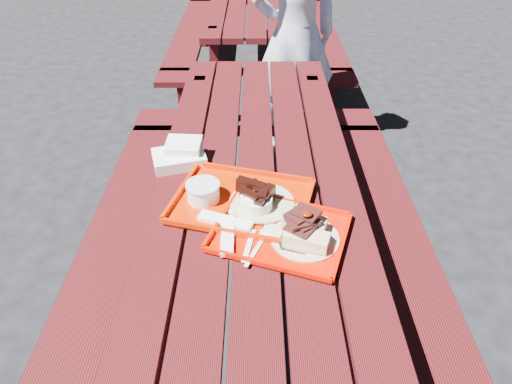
{
  "coord_description": "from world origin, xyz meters",
  "views": [
    {
      "loc": [
        0.0,
        -1.35,
        1.71
      ],
      "look_at": [
        0.0,
        -0.15,
        0.82
      ],
      "focal_mm": 32.0,
      "sensor_mm": 36.0,
      "label": 1
    }
  ],
  "objects_px": {
    "person": "(295,37)",
    "near_tray": "(282,224)",
    "picnic_table_far": "(256,15)",
    "far_tray": "(239,200)",
    "picnic_table_near": "(256,222)"
  },
  "relations": [
    {
      "from": "picnic_table_near",
      "to": "far_tray",
      "type": "height_order",
      "value": "far_tray"
    },
    {
      "from": "person",
      "to": "near_tray",
      "type": "bearing_deg",
      "value": 66.9
    },
    {
      "from": "near_tray",
      "to": "far_tray",
      "type": "relative_size",
      "value": 0.92
    },
    {
      "from": "picnic_table_near",
      "to": "far_tray",
      "type": "relative_size",
      "value": 4.59
    },
    {
      "from": "picnic_table_far",
      "to": "person",
      "type": "height_order",
      "value": "person"
    },
    {
      "from": "picnic_table_far",
      "to": "person",
      "type": "bearing_deg",
      "value": -79.58
    },
    {
      "from": "picnic_table_near",
      "to": "far_tray",
      "type": "bearing_deg",
      "value": -113.53
    },
    {
      "from": "far_tray",
      "to": "person",
      "type": "distance_m",
      "value": 1.65
    },
    {
      "from": "near_tray",
      "to": "picnic_table_near",
      "type": "bearing_deg",
      "value": 106.91
    },
    {
      "from": "picnic_table_far",
      "to": "near_tray",
      "type": "xyz_separation_m",
      "value": [
        0.08,
        -3.06,
        0.22
      ]
    },
    {
      "from": "picnic_table_far",
      "to": "near_tray",
      "type": "relative_size",
      "value": 5.02
    },
    {
      "from": "near_tray",
      "to": "person",
      "type": "relative_size",
      "value": 0.3
    },
    {
      "from": "far_tray",
      "to": "person",
      "type": "height_order",
      "value": "person"
    },
    {
      "from": "picnic_table_near",
      "to": "near_tray",
      "type": "relative_size",
      "value": 5.02
    },
    {
      "from": "person",
      "to": "picnic_table_far",
      "type": "bearing_deg",
      "value": -97.5
    }
  ]
}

